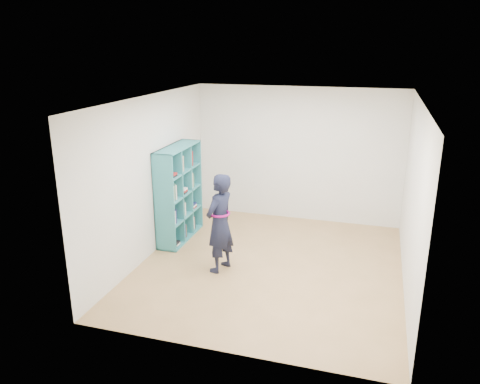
% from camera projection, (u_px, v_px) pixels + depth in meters
% --- Properties ---
extents(floor, '(4.50, 4.50, 0.00)m').
position_uv_depth(floor, '(270.00, 266.00, 7.38)').
color(floor, '#997545').
rests_on(floor, ground).
extents(ceiling, '(4.50, 4.50, 0.00)m').
position_uv_depth(ceiling, '(273.00, 100.00, 6.59)').
color(ceiling, white).
rests_on(ceiling, wall_back).
extents(wall_left, '(0.02, 4.50, 2.60)m').
position_uv_depth(wall_left, '(150.00, 177.00, 7.53)').
color(wall_left, silver).
rests_on(wall_left, floor).
extents(wall_right, '(0.02, 4.50, 2.60)m').
position_uv_depth(wall_right, '(413.00, 200.00, 6.44)').
color(wall_right, silver).
rests_on(wall_right, floor).
extents(wall_back, '(4.00, 0.02, 2.60)m').
position_uv_depth(wall_back, '(298.00, 155.00, 9.04)').
color(wall_back, silver).
rests_on(wall_back, floor).
extents(wall_front, '(4.00, 0.02, 2.60)m').
position_uv_depth(wall_front, '(224.00, 248.00, 4.93)').
color(wall_front, silver).
rests_on(wall_front, floor).
extents(bookshelf, '(0.37, 1.26, 1.68)m').
position_uv_depth(bookshelf, '(178.00, 194.00, 8.23)').
color(bookshelf, teal).
rests_on(bookshelf, floor).
extents(person, '(0.52, 0.65, 1.54)m').
position_uv_depth(person, '(220.00, 223.00, 7.04)').
color(person, black).
rests_on(person, floor).
extents(smartphone, '(0.03, 0.10, 0.13)m').
position_uv_depth(smartphone, '(215.00, 213.00, 7.15)').
color(smartphone, silver).
rests_on(smartphone, person).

